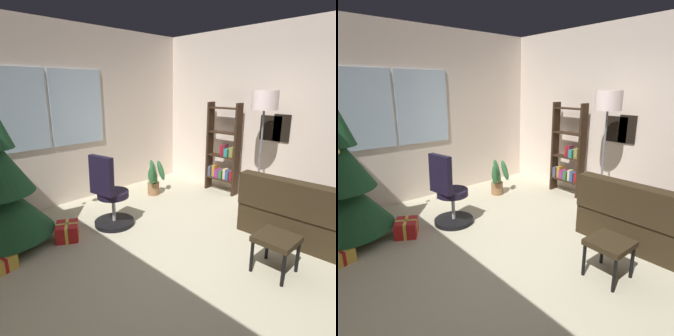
% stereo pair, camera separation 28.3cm
% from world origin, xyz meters
% --- Properties ---
extents(ground_plane, '(4.74, 5.40, 0.10)m').
position_xyz_m(ground_plane, '(0.00, 0.00, -0.05)').
color(ground_plane, '#C1B99B').
extents(wall_back_with_windows, '(4.74, 0.12, 2.89)m').
position_xyz_m(wall_back_with_windows, '(-0.02, 2.75, 1.45)').
color(wall_back_with_windows, beige).
rests_on(wall_back_with_windows, ground_plane).
extents(wall_right_with_frames, '(0.12, 5.40, 2.89)m').
position_xyz_m(wall_right_with_frames, '(2.42, -0.00, 1.45)').
color(wall_right_with_frames, beige).
rests_on(wall_right_with_frames, ground_plane).
extents(couch, '(1.50, 1.79, 0.83)m').
position_xyz_m(couch, '(1.57, -0.81, 0.30)').
color(couch, '#2F2415').
rests_on(couch, ground_plane).
extents(footstool, '(0.40, 0.40, 0.42)m').
position_xyz_m(footstool, '(0.49, -0.68, 0.35)').
color(footstool, '#2F2415').
rests_on(footstool, ground_plane).
extents(holiday_tree, '(1.19, 1.19, 2.41)m').
position_xyz_m(holiday_tree, '(-1.40, 1.91, 0.81)').
color(holiday_tree, '#4C331E').
rests_on(holiday_tree, ground_plane).
extents(gift_box_red, '(0.39, 0.40, 0.22)m').
position_xyz_m(gift_box_red, '(-0.76, 1.52, 0.11)').
color(gift_box_red, red).
rests_on(gift_box_red, ground_plane).
extents(gift_box_gold, '(0.31, 0.28, 0.16)m').
position_xyz_m(gift_box_gold, '(-1.59, 1.38, 0.08)').
color(gift_box_gold, gold).
rests_on(gift_box_gold, ground_plane).
extents(office_chair, '(0.56, 0.56, 1.05)m').
position_xyz_m(office_chair, '(-0.15, 1.44, 0.41)').
color(office_chair, black).
rests_on(office_chair, ground_plane).
extents(bookshelf, '(0.18, 0.64, 1.65)m').
position_xyz_m(bookshelf, '(2.16, 1.19, 0.73)').
color(bookshelf, black).
rests_on(bookshelf, ground_plane).
extents(floor_lamp, '(0.39, 0.39, 1.87)m').
position_xyz_m(floor_lamp, '(1.83, 0.28, 1.61)').
color(floor_lamp, slate).
rests_on(floor_lamp, ground_plane).
extents(potted_plant, '(0.50, 0.35, 0.69)m').
position_xyz_m(potted_plant, '(1.12, 1.95, 0.31)').
color(potted_plant, '#936842').
rests_on(potted_plant, ground_plane).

